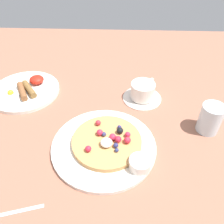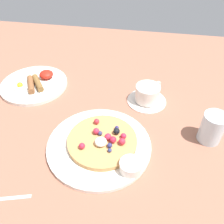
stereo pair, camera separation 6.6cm
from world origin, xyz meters
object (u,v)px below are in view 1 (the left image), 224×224
Objects in this scene: syrup_ramekin at (140,164)px; coffee_saucer at (142,98)px; pancake_plate at (104,146)px; breakfast_plate at (25,91)px; water_glass at (210,119)px; coffee_cup at (143,90)px.

coffee_saucer is at bearing 85.58° from syrup_ramekin.
breakfast_plate is (-28.39, 22.95, 0.05)cm from pancake_plate.
breakfast_plate is at bearing 165.20° from water_glass.
water_glass reaches higher than coffee_saucer.
syrup_ramekin reaches higher than coffee_saucer.
pancake_plate is 11.32cm from syrup_ramekin.
coffee_cup reaches higher than coffee_saucer.
water_glass is (17.66, -13.38, 3.90)cm from coffee_saucer.
syrup_ramekin is 0.23× the size of breakfast_plate.
pancake_plate is 1.19× the size of breakfast_plate.
coffee_cup is at bearing -2.32° from breakfast_plate.
coffee_cup is 1.12× the size of water_glass.
water_glass is (17.57, -13.51, 0.89)cm from coffee_cup.
coffee_saucer is 22.50cm from water_glass.
breakfast_plate is at bearing 141.05° from pancake_plate.
coffee_saucer is 1.32× the size of coffee_cup.
coffee_cup is at bearing 85.41° from syrup_ramekin.
water_glass reaches higher than pancake_plate.
breakfast_plate is at bearing 141.75° from syrup_ramekin.
breakfast_plate is (-37.42, 29.50, -1.87)cm from syrup_ramekin.
syrup_ramekin is 47.69cm from breakfast_plate.
water_glass reaches higher than breakfast_plate.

